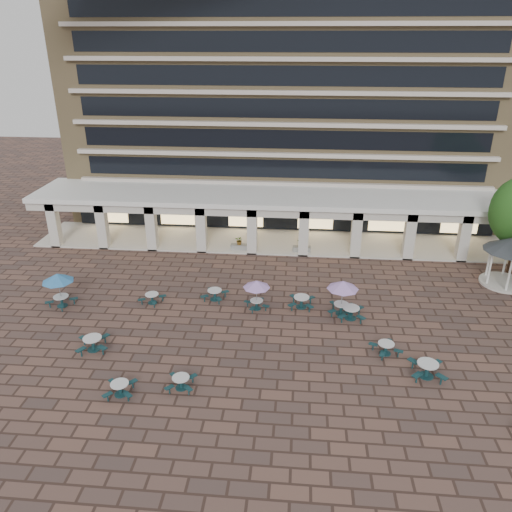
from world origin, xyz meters
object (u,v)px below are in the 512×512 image
object	(u,v)px
picnic_table_1	(181,381)
gazebo	(511,250)
picnic_table_0	(93,343)
picnic_table_2	(427,368)
planter_right	(302,246)
planter_left	(240,245)

from	to	relation	value
picnic_table_1	gazebo	distance (m)	25.11
picnic_table_0	picnic_table_2	distance (m)	18.69
picnic_table_1	gazebo	size ratio (longest dim) A/B	0.39
picnic_table_0	planter_right	distance (m)	19.37
picnic_table_0	planter_right	world-z (taller)	planter_right
picnic_table_1	gazebo	bearing A→B (deg)	33.11
picnic_table_1	gazebo	world-z (taller)	gazebo
gazebo	picnic_table_1	bearing A→B (deg)	-146.78
picnic_table_1	planter_left	xyz separation A→B (m)	(0.86, 18.18, 0.09)
picnic_table_2	planter_right	size ratio (longest dim) A/B	1.29
picnic_table_0	gazebo	size ratio (longest dim) A/B	0.54
picnic_table_0	gazebo	distance (m)	28.93
picnic_table_0	planter_right	size ratio (longest dim) A/B	1.40
picnic_table_1	planter_right	size ratio (longest dim) A/B	1.01
picnic_table_0	gazebo	bearing A→B (deg)	7.22
picnic_table_2	planter_left	xyz separation A→B (m)	(-11.97, 16.07, -0.01)
picnic_table_2	planter_right	distance (m)	17.43
gazebo	planter_left	xyz separation A→B (m)	(-20.06, 4.48, -2.21)
gazebo	planter_left	distance (m)	20.67
gazebo	planter_left	size ratio (longest dim) A/B	2.58
picnic_table_1	planter_left	distance (m)	18.20
picnic_table_1	picnic_table_2	world-z (taller)	picnic_table_2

